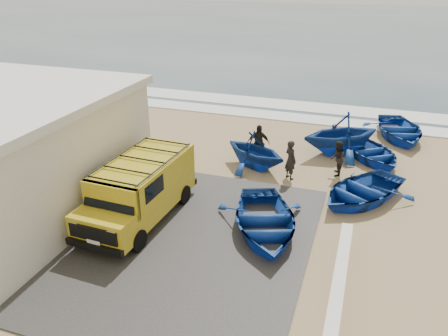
% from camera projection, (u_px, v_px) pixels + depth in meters
% --- Properties ---
extents(ground, '(160.00, 160.00, 0.00)m').
position_uv_depth(ground, '(207.00, 213.00, 16.13)').
color(ground, tan).
extents(slab, '(12.00, 10.00, 0.05)m').
position_uv_depth(slab, '(132.00, 231.00, 14.99)').
color(slab, '#3B3936').
rests_on(slab, ground).
extents(ocean, '(180.00, 88.00, 0.01)m').
position_uv_depth(ocean, '(342.00, 27.00, 64.18)').
color(ocean, '#385166').
rests_on(ocean, ground).
extents(surf_line, '(180.00, 1.60, 0.06)m').
position_uv_depth(surf_line, '(277.00, 116.00, 26.41)').
color(surf_line, white).
rests_on(surf_line, ground).
extents(surf_wash, '(180.00, 2.20, 0.04)m').
position_uv_depth(surf_wash, '(286.00, 105.00, 28.56)').
color(surf_wash, white).
rests_on(surf_wash, ground).
extents(parapet, '(0.35, 6.00, 0.55)m').
position_uv_depth(parapet, '(338.00, 288.00, 11.98)').
color(parapet, silver).
rests_on(parapet, ground).
extents(van, '(2.30, 5.30, 2.23)m').
position_uv_depth(van, '(140.00, 188.00, 15.35)').
color(van, gold).
rests_on(van, ground).
extents(boat_near_left, '(4.45, 5.17, 0.90)m').
position_uv_depth(boat_near_left, '(264.00, 221.00, 14.78)').
color(boat_near_left, '#133F9B').
rests_on(boat_near_left, ground).
extents(boat_near_right, '(4.77, 5.11, 0.86)m').
position_uv_depth(boat_near_right, '(361.00, 190.00, 16.82)').
color(boat_near_right, '#133F9B').
rests_on(boat_near_right, ground).
extents(boat_mid_left, '(4.04, 3.84, 1.67)m').
position_uv_depth(boat_mid_left, '(255.00, 150.00, 19.42)').
color(boat_mid_left, '#133F9B').
rests_on(boat_mid_left, ground).
extents(boat_mid_right, '(4.35, 4.66, 0.79)m').
position_uv_depth(boat_mid_right, '(371.00, 152.00, 20.37)').
color(boat_mid_right, '#133F9B').
rests_on(boat_mid_right, ground).
extents(boat_far_left, '(5.14, 5.03, 2.05)m').
position_uv_depth(boat_far_left, '(341.00, 133.00, 20.83)').
color(boat_far_left, '#133F9B').
rests_on(boat_far_left, ground).
extents(boat_far_right, '(4.13, 5.06, 0.92)m').
position_uv_depth(boat_far_right, '(399.00, 130.00, 22.92)').
color(boat_far_right, '#133F9B').
rests_on(boat_far_right, ground).
extents(fisherman_front, '(0.74, 0.73, 1.72)m').
position_uv_depth(fisherman_front, '(290.00, 160.00, 18.40)').
color(fisherman_front, black).
rests_on(fisherman_front, ground).
extents(fisherman_middle, '(0.61, 0.77, 1.55)m').
position_uv_depth(fisherman_middle, '(337.00, 159.00, 18.73)').
color(fisherman_middle, black).
rests_on(fisherman_middle, ground).
extents(fisherman_back, '(1.10, 0.65, 1.76)m').
position_uv_depth(fisherman_back, '(258.00, 143.00, 20.07)').
color(fisherman_back, black).
rests_on(fisherman_back, ground).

